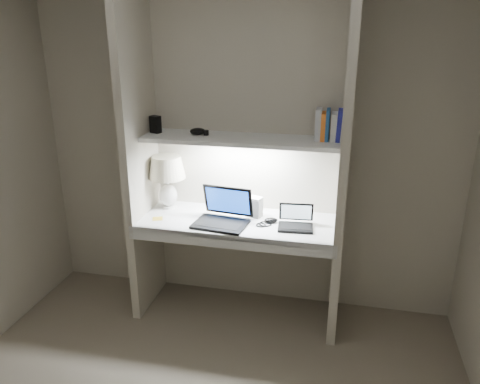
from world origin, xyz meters
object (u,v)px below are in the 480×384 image
(laptop_main, at_px, (223,215))
(laptop_netbook, at_px, (296,222))
(speaker, at_px, (254,207))
(table_lamp, at_px, (167,173))
(book_row, at_px, (330,126))

(laptop_main, relative_size, laptop_netbook, 1.57)
(laptop_netbook, xyz_separation_m, speaker, (-0.32, 0.12, 0.04))
(table_lamp, relative_size, book_row, 1.93)
(table_lamp, xyz_separation_m, laptop_main, (0.49, -0.19, -0.22))
(table_lamp, xyz_separation_m, speaker, (0.69, -0.03, -0.20))
(table_lamp, bearing_deg, laptop_netbook, -8.78)
(laptop_main, bearing_deg, book_row, 23.58)
(laptop_main, bearing_deg, table_lamp, 165.51)
(table_lamp, xyz_separation_m, book_row, (1.20, 0.02, 0.42))
(laptop_netbook, distance_m, book_row, 0.71)
(laptop_netbook, relative_size, book_row, 1.20)
(table_lamp, height_order, laptop_netbook, table_lamp)
(table_lamp, distance_m, laptop_main, 0.57)
(laptop_netbook, bearing_deg, speaker, 154.25)
(table_lamp, height_order, book_row, book_row)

